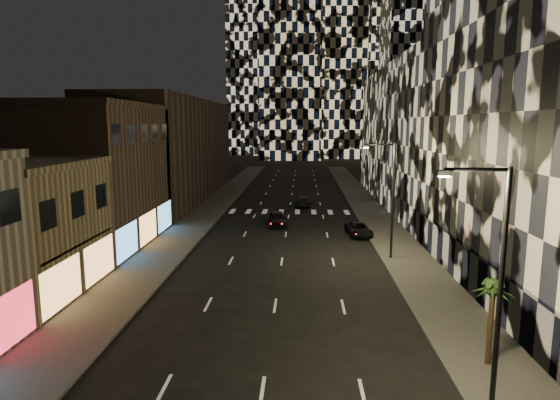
# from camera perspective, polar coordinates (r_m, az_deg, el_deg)

# --- Properties ---
(sidewalk_left) EXTENTS (4.00, 120.00, 0.15)m
(sidewalk_left) POSITION_cam_1_polar(r_m,az_deg,el_deg) (58.32, -8.73, -1.26)
(sidewalk_left) COLOR #47443F
(sidewalk_left) RESTS_ON ground
(sidewalk_right) EXTENTS (4.00, 120.00, 0.15)m
(sidewalk_right) POSITION_cam_1_polar(r_m,az_deg,el_deg) (57.79, 11.10, -1.43)
(sidewalk_right) COLOR #47443F
(sidewalk_right) RESTS_ON ground
(curb_left) EXTENTS (0.20, 120.00, 0.15)m
(curb_left) POSITION_cam_1_polar(r_m,az_deg,el_deg) (57.94, -6.70, -1.29)
(curb_left) COLOR #4C4C47
(curb_left) RESTS_ON ground
(curb_right) EXTENTS (0.20, 120.00, 0.15)m
(curb_right) POSITION_cam_1_polar(r_m,az_deg,el_deg) (57.52, 9.03, -1.42)
(curb_right) COLOR #4C4C47
(curb_right) RESTS_ON ground
(retail_tan) EXTENTS (10.00, 10.00, 8.00)m
(retail_tan) POSITION_cam_1_polar(r_m,az_deg,el_deg) (33.56, -30.93, -3.42)
(retail_tan) COLOR #887552
(retail_tan) RESTS_ON ground
(retail_brown) EXTENTS (10.00, 15.00, 12.00)m
(retail_brown) POSITION_cam_1_polar(r_m,az_deg,el_deg) (44.05, -22.20, 2.57)
(retail_brown) COLOR #483529
(retail_brown) RESTS_ON ground
(retail_filler_left) EXTENTS (10.00, 40.00, 14.00)m
(retail_filler_left) POSITION_cam_1_polar(r_m,az_deg,el_deg) (68.84, -12.97, 6.01)
(retail_filler_left) COLOR #483529
(retail_filler_left) RESTS_ON ground
(midrise_base) EXTENTS (0.60, 25.00, 3.00)m
(midrise_base) POSITION_cam_1_polar(r_m,az_deg,el_deg) (33.77, 21.37, -7.02)
(midrise_base) COLOR #383838
(midrise_base) RESTS_ON ground
(midrise_filler_right) EXTENTS (16.00, 40.00, 18.00)m
(midrise_filler_right) POSITION_cam_1_polar(r_m,az_deg,el_deg) (65.86, 19.17, 7.34)
(midrise_filler_right) COLOR #232326
(midrise_filler_right) RESTS_ON ground
(streetlight_near) EXTENTS (2.55, 0.25, 9.00)m
(streetlight_near) POSITION_cam_1_polar(r_m,az_deg,el_deg) (18.34, 24.70, -8.21)
(streetlight_near) COLOR black
(streetlight_near) RESTS_ON sidewalk_right
(streetlight_far) EXTENTS (2.55, 0.25, 9.00)m
(streetlight_far) POSITION_cam_1_polar(r_m,az_deg,el_deg) (37.20, 13.26, 0.90)
(streetlight_far) COLOR black
(streetlight_far) RESTS_ON sidewalk_right
(car_dark_midlane) EXTENTS (2.27, 4.58, 1.50)m
(car_dark_midlane) POSITION_cam_1_polar(r_m,az_deg,el_deg) (49.29, -0.31, -2.28)
(car_dark_midlane) COLOR black
(car_dark_midlane) RESTS_ON ground
(car_dark_oncoming) EXTENTS (2.11, 4.56, 1.29)m
(car_dark_oncoming) POSITION_cam_1_polar(r_m,az_deg,el_deg) (61.04, 2.90, -0.16)
(car_dark_oncoming) COLOR black
(car_dark_oncoming) RESTS_ON ground
(car_dark_rightlane) EXTENTS (2.56, 4.67, 1.24)m
(car_dark_rightlane) POSITION_cam_1_polar(r_m,az_deg,el_deg) (45.49, 9.58, -3.56)
(car_dark_rightlane) COLOR black
(car_dark_rightlane) RESTS_ON ground
(palm_tree) EXTENTS (1.96, 1.94, 3.85)m
(palm_tree) POSITION_cam_1_polar(r_m,az_deg,el_deg) (22.49, 24.51, -10.46)
(palm_tree) COLOR #47331E
(palm_tree) RESTS_ON sidewalk_right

